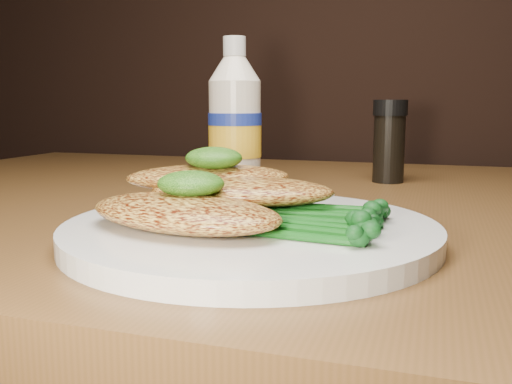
% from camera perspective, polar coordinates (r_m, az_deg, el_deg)
% --- Properties ---
extents(plate, '(0.30, 0.30, 0.02)m').
position_cam_1_polar(plate, '(0.45, -0.52, -4.01)').
color(plate, white).
rests_on(plate, dining_table).
extents(chicken_front, '(0.18, 0.12, 0.03)m').
position_cam_1_polar(chicken_front, '(0.42, -7.37, -2.08)').
color(chicken_front, gold).
rests_on(chicken_front, plate).
extents(chicken_mid, '(0.16, 0.10, 0.02)m').
position_cam_1_polar(chicken_mid, '(0.47, -1.49, 0.10)').
color(chicken_mid, gold).
rests_on(chicken_mid, plate).
extents(chicken_back, '(0.16, 0.13, 0.02)m').
position_cam_1_polar(chicken_back, '(0.50, -4.82, 1.49)').
color(chicken_back, gold).
rests_on(chicken_back, plate).
extents(pesto_front, '(0.06, 0.06, 0.02)m').
position_cam_1_polar(pesto_front, '(0.43, -6.64, 0.85)').
color(pesto_front, '#0B3608').
rests_on(pesto_front, chicken_front).
extents(pesto_back, '(0.06, 0.06, 0.02)m').
position_cam_1_polar(pesto_back, '(0.49, -4.31, 3.46)').
color(pesto_back, '#0B3608').
rests_on(pesto_back, chicken_back).
extents(broccolini_bundle, '(0.16, 0.13, 0.02)m').
position_cam_1_polar(broccolini_bundle, '(0.43, 5.64, -2.18)').
color(broccolini_bundle, '#115114').
rests_on(broccolini_bundle, plate).
extents(mayo_bottle, '(0.07, 0.07, 0.19)m').
position_cam_1_polar(mayo_bottle, '(0.70, -2.16, 7.90)').
color(mayo_bottle, white).
rests_on(mayo_bottle, dining_table).
extents(pepper_grinder, '(0.05, 0.05, 0.11)m').
position_cam_1_polar(pepper_grinder, '(0.78, 13.37, 5.02)').
color(pepper_grinder, black).
rests_on(pepper_grinder, dining_table).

